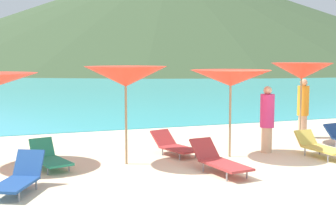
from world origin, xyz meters
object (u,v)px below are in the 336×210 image
Objects in this scene: lounge_chair_2 at (219,160)px; lounge_chair_3 at (320,146)px; umbrella_2 at (231,78)px; beachgoer_1 at (267,118)px; umbrella_1 at (126,77)px; beachgoer_0 at (303,107)px; umbrella_3 at (302,71)px; lounge_chair_1 at (49,158)px; lounge_chair_5 at (19,177)px; lounge_chair_0 at (174,145)px.

lounge_chair_2 is 3.14m from lounge_chair_3.
beachgoer_1 is (1.16, 0.16, -1.06)m from umbrella_2.
umbrella_1 reaches higher than lounge_chair_3.
beachgoer_0 is (1.28, 2.50, 0.70)m from lounge_chair_3.
umbrella_3 reaches higher than lounge_chair_3.
umbrella_1 is at bearing -21.14° from lounge_chair_1.
umbrella_3 is 4.71m from lounge_chair_2.
umbrella_3 is 2.11m from beachgoer_1.
umbrella_3 reaches higher than beachgoer_1.
umbrella_3 reaches higher than umbrella_2.
beachgoer_1 is at bearing 0.67° from umbrella_1.
beachgoer_0 is at bearing 50.47° from umbrella_3.
umbrella_1 is 5.44m from umbrella_3.
umbrella_2 is 3.94m from beachgoer_0.
beachgoer_1 is (-2.23, -1.57, -0.05)m from beachgoer_0.
beachgoer_1 is at bearing 7.89° from umbrella_2.
beachgoer_1 is at bearing 131.23° from lounge_chair_3.
beachgoer_1 is (6.26, 1.58, 0.64)m from lounge_chair_5.
lounge_chair_2 is 1.19× the size of lounge_chair_3.
lounge_chair_3 is 0.82× the size of beachgoer_0.
lounge_chair_1 is (-3.14, -0.38, -0.01)m from lounge_chair_0.
umbrella_2 is 2.38m from lounge_chair_2.
lounge_chair_0 is (-1.24, 0.65, -1.72)m from umbrella_2.
beachgoer_0 is (4.36, 3.09, 0.69)m from lounge_chair_2.
lounge_chair_2 is at bearing -173.49° from lounge_chair_3.
umbrella_2 is 4.72m from lounge_chair_1.
umbrella_2 is at bearing -19.67° from lounge_chair_1.
lounge_chair_5 is (-2.46, -1.54, -1.77)m from umbrella_1.
umbrella_2 is at bearing -2.52° from umbrella_1.
umbrella_2 reaches higher than lounge_chair_1.
lounge_chair_1 is at bearing -177.52° from beachgoer_1.
umbrella_1 is 3.97m from beachgoer_1.
lounge_chair_1 is 0.80× the size of beachgoer_1.
lounge_chair_0 is 4.82m from beachgoer_0.
beachgoer_0 reaches higher than lounge_chair_1.
lounge_chair_0 is 3.17m from lounge_chair_1.
lounge_chair_5 is (-5.10, -1.42, -1.70)m from umbrella_2.
umbrella_1 is 1.05× the size of umbrella_2.
beachgoer_0 is 2.73m from beachgoer_1.
lounge_chair_3 is 0.86× the size of beachgoer_1.
umbrella_1 is 1.25× the size of beachgoer_0.
umbrella_2 is 1.45× the size of lounge_chair_3.
umbrella_3 is at bearing 65.78° from lounge_chair_3.
lounge_chair_5 is 0.81× the size of beachgoer_0.
beachgoer_1 is at bearing 40.79° from lounge_chair_5.
lounge_chair_3 is (3.08, 0.59, -0.01)m from lounge_chair_2.
umbrella_1 is at bearing -176.31° from lounge_chair_0.
umbrella_3 is at bearing 29.53° from beachgoer_1.
umbrella_3 is (2.74, 0.93, 0.12)m from umbrella_2.
umbrella_2 is 1.22× the size of lounge_chair_2.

